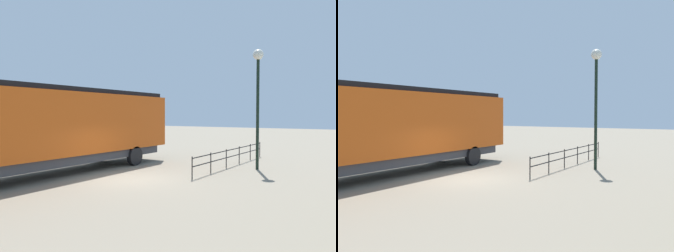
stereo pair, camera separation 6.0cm
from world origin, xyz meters
TOP-DOWN VIEW (x-y plane):
  - ground_plane at (0.00, 0.00)m, footprint 120.00×120.00m
  - locomotive at (-3.91, -1.21)m, footprint 3.12×16.28m
  - lamp_post at (3.91, 5.83)m, footprint 0.56×0.56m
  - platform_fence at (2.35, 6.31)m, footprint 0.05×9.64m

SIDE VIEW (x-z plane):
  - ground_plane at x=0.00m, z-range 0.00..0.00m
  - platform_fence at x=2.35m, z-range 0.16..1.20m
  - locomotive at x=-3.91m, z-range 0.25..4.51m
  - lamp_post at x=3.91m, z-range 1.46..7.86m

